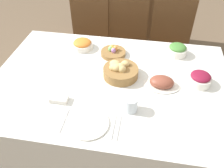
# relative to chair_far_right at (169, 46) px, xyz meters

# --- Properties ---
(ground_plane) EXTENTS (12.00, 12.00, 0.00)m
(ground_plane) POSITION_rel_chair_far_right_xyz_m (-0.46, -0.93, -0.51)
(ground_plane) COLOR brown
(dining_table) EXTENTS (1.69, 1.17, 0.75)m
(dining_table) POSITION_rel_chair_far_right_xyz_m (-0.46, -0.93, -0.13)
(dining_table) COLOR silver
(dining_table) RESTS_ON ground
(chair_far_right) EXTENTS (0.42, 0.42, 0.96)m
(chair_far_right) POSITION_rel_chair_far_right_xyz_m (0.00, 0.00, 0.00)
(chair_far_right) COLOR brown
(chair_far_right) RESTS_ON ground
(chair_far_left) EXTENTS (0.46, 0.46, 0.96)m
(chair_far_left) POSITION_rel_chair_far_right_xyz_m (-0.88, -0.00, 0.00)
(chair_far_left) COLOR brown
(chair_far_left) RESTS_ON ground
(chair_far_center) EXTENTS (0.43, 0.43, 0.96)m
(chair_far_center) POSITION_rel_chair_far_right_xyz_m (-0.46, -0.00, 0.00)
(chair_far_center) COLOR brown
(chair_far_center) RESTS_ON ground
(sideboard) EXTENTS (1.21, 0.44, 0.87)m
(sideboard) POSITION_rel_chair_far_right_xyz_m (-0.50, 0.87, -0.07)
(sideboard) COLOR brown
(sideboard) RESTS_ON ground
(bread_basket) EXTENTS (0.25, 0.25, 0.12)m
(bread_basket) POSITION_rel_chair_far_right_xyz_m (-0.40, -0.88, 0.29)
(bread_basket) COLOR olive
(bread_basket) RESTS_ON dining_table
(egg_basket) EXTENTS (0.20, 0.20, 0.08)m
(egg_basket) POSITION_rel_chair_far_right_xyz_m (-0.49, -0.62, 0.27)
(egg_basket) COLOR olive
(egg_basket) RESTS_ON dining_table
(ham_platter) EXTENTS (0.26, 0.18, 0.08)m
(ham_platter) POSITION_rel_chair_far_right_xyz_m (-0.10, -0.93, 0.27)
(ham_platter) COLOR silver
(ham_platter) RESTS_ON dining_table
(green_salad_bowl) EXTENTS (0.16, 0.16, 0.09)m
(green_salad_bowl) POSITION_rel_chair_far_right_xyz_m (0.01, -0.53, 0.29)
(green_salad_bowl) COLOR silver
(green_salad_bowl) RESTS_ON dining_table
(carrot_bowl) EXTENTS (0.17, 0.17, 0.08)m
(carrot_bowl) POSITION_rel_chair_far_right_xyz_m (-0.76, -0.57, 0.28)
(carrot_bowl) COLOR silver
(carrot_bowl) RESTS_ON dining_table
(beet_salad_bowl) EXTENTS (0.16, 0.16, 0.09)m
(beet_salad_bowl) POSITION_rel_chair_far_right_xyz_m (0.15, -0.87, 0.29)
(beet_salad_bowl) COLOR silver
(beet_salad_bowl) RESTS_ON dining_table
(dinner_plate) EXTENTS (0.24, 0.24, 0.01)m
(dinner_plate) POSITION_rel_chair_far_right_xyz_m (-0.52, -1.35, 0.25)
(dinner_plate) COLOR silver
(dinner_plate) RESTS_ON dining_table
(fork) EXTENTS (0.01, 0.18, 0.00)m
(fork) POSITION_rel_chair_far_right_xyz_m (-0.67, -1.35, 0.25)
(fork) COLOR silver
(fork) RESTS_ON dining_table
(knife) EXTENTS (0.01, 0.18, 0.00)m
(knife) POSITION_rel_chair_far_right_xyz_m (-0.37, -1.35, 0.25)
(knife) COLOR silver
(knife) RESTS_ON dining_table
(spoon) EXTENTS (0.01, 0.18, 0.00)m
(spoon) POSITION_rel_chair_far_right_xyz_m (-0.34, -1.35, 0.25)
(spoon) COLOR silver
(spoon) RESTS_ON dining_table
(drinking_cup) EXTENTS (0.08, 0.08, 0.09)m
(drinking_cup) POSITION_rel_chair_far_right_xyz_m (-0.29, -1.19, 0.29)
(drinking_cup) COLOR silver
(drinking_cup) RESTS_ON dining_table
(butter_dish) EXTENTS (0.11, 0.07, 0.03)m
(butter_dish) POSITION_rel_chair_far_right_xyz_m (-0.75, -1.19, 0.26)
(butter_dish) COLOR silver
(butter_dish) RESTS_ON dining_table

